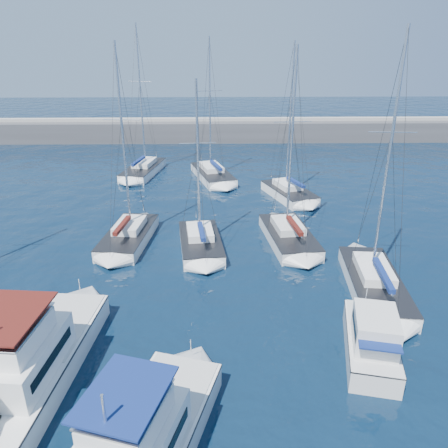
{
  "coord_description": "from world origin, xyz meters",
  "views": [
    {
      "loc": [
        1.83,
        -17.57,
        14.55
      ],
      "look_at": [
        2.43,
        9.94,
        3.0
      ],
      "focal_mm": 35.0,
      "sensor_mm": 36.0,
      "label": 1
    }
  ],
  "objects_px": {
    "sailboat_back_b": "(213,174)",
    "sailboat_back_c": "(289,192)",
    "sailboat_mid_c": "(200,243)",
    "sailboat_mid_d": "(289,236)",
    "sailboat_mid_b": "(129,236)",
    "sailboat_back_a": "(143,169)",
    "sailboat_mid_e": "(374,283)",
    "motor_yacht_port_inner": "(30,361)",
    "motor_yacht_stbd_inner": "(143,443)",
    "motor_yacht_stbd_outer": "(371,342)"
  },
  "relations": [
    {
      "from": "motor_yacht_stbd_inner",
      "to": "sailboat_mid_d",
      "type": "height_order",
      "value": "sailboat_mid_d"
    },
    {
      "from": "motor_yacht_stbd_inner",
      "to": "sailboat_back_b",
      "type": "xyz_separation_m",
      "value": [
        2.4,
        36.6,
        -0.61
      ]
    },
    {
      "from": "sailboat_mid_e",
      "to": "sailboat_back_b",
      "type": "bearing_deg",
      "value": 118.42
    },
    {
      "from": "motor_yacht_port_inner",
      "to": "motor_yacht_stbd_inner",
      "type": "relative_size",
      "value": 1.15
    },
    {
      "from": "motor_yacht_port_inner",
      "to": "sailboat_back_b",
      "type": "distance_m",
      "value": 33.14
    },
    {
      "from": "sailboat_back_a",
      "to": "motor_yacht_stbd_outer",
      "type": "bearing_deg",
      "value": -53.5
    },
    {
      "from": "sailboat_mid_b",
      "to": "sailboat_back_a",
      "type": "xyz_separation_m",
      "value": [
        -1.68,
        19.11,
        0.01
      ]
    },
    {
      "from": "motor_yacht_stbd_inner",
      "to": "sailboat_back_a",
      "type": "distance_m",
      "value": 39.18
    },
    {
      "from": "motor_yacht_stbd_outer",
      "to": "sailboat_mid_d",
      "type": "xyz_separation_m",
      "value": [
        -1.89,
        13.56,
        -0.42
      ]
    },
    {
      "from": "sailboat_mid_c",
      "to": "sailboat_back_b",
      "type": "relative_size",
      "value": 0.82
    },
    {
      "from": "motor_yacht_stbd_inner",
      "to": "sailboat_mid_b",
      "type": "height_order",
      "value": "sailboat_mid_b"
    },
    {
      "from": "motor_yacht_port_inner",
      "to": "sailboat_mid_b",
      "type": "distance_m",
      "value": 15.25
    },
    {
      "from": "sailboat_mid_b",
      "to": "sailboat_back_b",
      "type": "distance_m",
      "value": 18.16
    },
    {
      "from": "sailboat_mid_e",
      "to": "sailboat_back_b",
      "type": "relative_size",
      "value": 1.02
    },
    {
      "from": "motor_yacht_port_inner",
      "to": "sailboat_back_c",
      "type": "distance_m",
      "value": 29.98
    },
    {
      "from": "motor_yacht_port_inner",
      "to": "sailboat_mid_e",
      "type": "bearing_deg",
      "value": 27.66
    },
    {
      "from": "sailboat_mid_b",
      "to": "sailboat_mid_d",
      "type": "bearing_deg",
      "value": 5.4
    },
    {
      "from": "sailboat_mid_c",
      "to": "sailboat_back_c",
      "type": "bearing_deg",
      "value": 47.02
    },
    {
      "from": "sailboat_mid_c",
      "to": "sailboat_back_a",
      "type": "distance_m",
      "value": 21.73
    },
    {
      "from": "sailboat_back_a",
      "to": "sailboat_back_c",
      "type": "relative_size",
      "value": 1.12
    },
    {
      "from": "sailboat_back_a",
      "to": "motor_yacht_stbd_inner",
      "type": "bearing_deg",
      "value": -71.01
    },
    {
      "from": "sailboat_mid_c",
      "to": "sailboat_back_a",
      "type": "height_order",
      "value": "sailboat_back_a"
    },
    {
      "from": "sailboat_back_b",
      "to": "sailboat_back_c",
      "type": "distance_m",
      "value": 10.2
    },
    {
      "from": "sailboat_back_c",
      "to": "sailboat_mid_d",
      "type": "bearing_deg",
      "value": -117.95
    },
    {
      "from": "motor_yacht_stbd_outer",
      "to": "sailboat_mid_c",
      "type": "relative_size",
      "value": 0.5
    },
    {
      "from": "sailboat_mid_b",
      "to": "sailboat_mid_e",
      "type": "distance_m",
      "value": 18.35
    },
    {
      "from": "sailboat_mid_e",
      "to": "sailboat_back_c",
      "type": "xyz_separation_m",
      "value": [
        -2.53,
        17.82,
        0.01
      ]
    },
    {
      "from": "sailboat_back_b",
      "to": "sailboat_back_c",
      "type": "xyz_separation_m",
      "value": [
        7.69,
        -6.7,
        0.02
      ]
    },
    {
      "from": "sailboat_mid_b",
      "to": "sailboat_back_a",
      "type": "height_order",
      "value": "sailboat_back_a"
    },
    {
      "from": "sailboat_mid_d",
      "to": "sailboat_back_a",
      "type": "xyz_separation_m",
      "value": [
        -14.18,
        19.38,
        0.02
      ]
    },
    {
      "from": "motor_yacht_port_inner",
      "to": "sailboat_mid_d",
      "type": "height_order",
      "value": "sailboat_mid_d"
    },
    {
      "from": "sailboat_mid_d",
      "to": "sailboat_back_c",
      "type": "xyz_separation_m",
      "value": [
        1.71,
        10.54,
        0.01
      ]
    },
    {
      "from": "motor_yacht_stbd_outer",
      "to": "sailboat_mid_c",
      "type": "distance_m",
      "value": 15.25
    },
    {
      "from": "motor_yacht_port_inner",
      "to": "sailboat_mid_d",
      "type": "bearing_deg",
      "value": 51.61
    },
    {
      "from": "sailboat_mid_b",
      "to": "sailboat_mid_c",
      "type": "xyz_separation_m",
      "value": [
        5.64,
        -1.35,
        -0.02
      ]
    },
    {
      "from": "sailboat_mid_d",
      "to": "sailboat_back_c",
      "type": "relative_size",
      "value": 0.98
    },
    {
      "from": "motor_yacht_stbd_outer",
      "to": "sailboat_back_c",
      "type": "distance_m",
      "value": 24.1
    },
    {
      "from": "sailboat_mid_c",
      "to": "motor_yacht_stbd_inner",
      "type": "bearing_deg",
      "value": -101.39
    },
    {
      "from": "sailboat_mid_d",
      "to": "sailboat_back_b",
      "type": "xyz_separation_m",
      "value": [
        -5.99,
        17.23,
        -0.0
      ]
    },
    {
      "from": "sailboat_mid_c",
      "to": "sailboat_back_b",
      "type": "height_order",
      "value": "sailboat_back_b"
    },
    {
      "from": "motor_yacht_stbd_outer",
      "to": "sailboat_mid_d",
      "type": "relative_size",
      "value": 0.42
    },
    {
      "from": "sailboat_mid_b",
      "to": "sailboat_mid_e",
      "type": "height_order",
      "value": "sailboat_mid_e"
    },
    {
      "from": "sailboat_back_b",
      "to": "sailboat_mid_d",
      "type": "bearing_deg",
      "value": -86.7
    },
    {
      "from": "sailboat_mid_b",
      "to": "sailboat_back_c",
      "type": "height_order",
      "value": "sailboat_back_c"
    },
    {
      "from": "motor_yacht_port_inner",
      "to": "sailboat_back_b",
      "type": "bearing_deg",
      "value": 80.94
    },
    {
      "from": "motor_yacht_stbd_outer",
      "to": "sailboat_mid_e",
      "type": "height_order",
      "value": "sailboat_mid_e"
    },
    {
      "from": "motor_yacht_stbd_inner",
      "to": "sailboat_back_c",
      "type": "relative_size",
      "value": 0.61
    },
    {
      "from": "motor_yacht_stbd_outer",
      "to": "motor_yacht_stbd_inner",
      "type": "bearing_deg",
      "value": -137.53
    },
    {
      "from": "sailboat_back_b",
      "to": "sailboat_back_c",
      "type": "relative_size",
      "value": 1.03
    },
    {
      "from": "sailboat_mid_c",
      "to": "sailboat_back_c",
      "type": "distance_m",
      "value": 14.42
    }
  ]
}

